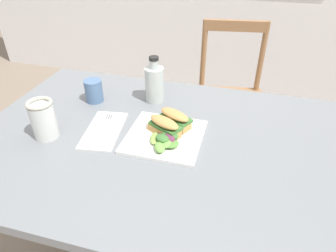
% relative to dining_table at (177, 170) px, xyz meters
% --- Properties ---
extents(ground_plane, '(9.15, 9.15, 0.00)m').
position_rel_dining_table_xyz_m(ground_plane, '(-0.14, 0.09, -0.62)').
color(ground_plane, '#7A6B5B').
extents(dining_table, '(1.36, 0.85, 0.74)m').
position_rel_dining_table_xyz_m(dining_table, '(0.00, 0.00, 0.00)').
color(dining_table, slate).
rests_on(dining_table, ground).
extents(chair_wooden_far, '(0.46, 0.46, 0.87)m').
position_rel_dining_table_xyz_m(chair_wooden_far, '(0.11, 0.87, -0.17)').
color(chair_wooden_far, '#8E6642').
rests_on(chair_wooden_far, ground).
extents(plate_lunch, '(0.24, 0.24, 0.01)m').
position_rel_dining_table_xyz_m(plate_lunch, '(-0.05, 0.01, 0.13)').
color(plate_lunch, white).
rests_on(plate_lunch, dining_table).
extents(sandwich_half_front, '(0.12, 0.10, 0.06)m').
position_rel_dining_table_xyz_m(sandwich_half_front, '(-0.05, 0.02, 0.16)').
color(sandwich_half_front, tan).
rests_on(sandwich_half_front, plate_lunch).
extents(sandwich_half_back, '(0.12, 0.10, 0.06)m').
position_rel_dining_table_xyz_m(sandwich_half_back, '(-0.03, 0.08, 0.16)').
color(sandwich_half_back, tan).
rests_on(sandwich_half_back, plate_lunch).
extents(salad_mixed_greens, '(0.11, 0.12, 0.03)m').
position_rel_dining_table_xyz_m(salad_mixed_greens, '(-0.03, -0.03, 0.15)').
color(salad_mixed_greens, '#3D7033').
rests_on(salad_mixed_greens, plate_lunch).
extents(napkin_folded, '(0.14, 0.24, 0.00)m').
position_rel_dining_table_xyz_m(napkin_folded, '(-0.26, -0.00, 0.12)').
color(napkin_folded, silver).
rests_on(napkin_folded, dining_table).
extents(fork_on_napkin, '(0.05, 0.19, 0.00)m').
position_rel_dining_table_xyz_m(fork_on_napkin, '(-0.26, 0.01, 0.13)').
color(fork_on_napkin, silver).
rests_on(fork_on_napkin, napkin_folded).
extents(bottle_cold_brew, '(0.07, 0.07, 0.18)m').
position_rel_dining_table_xyz_m(bottle_cold_brew, '(-0.15, 0.24, 0.19)').
color(bottle_cold_brew, black).
rests_on(bottle_cold_brew, dining_table).
extents(mason_jar_iced_tea, '(0.08, 0.08, 0.13)m').
position_rel_dining_table_xyz_m(mason_jar_iced_tea, '(-0.42, -0.08, 0.18)').
color(mason_jar_iced_tea, '#995623').
rests_on(mason_jar_iced_tea, dining_table).
extents(cup_extra_side, '(0.07, 0.07, 0.09)m').
position_rel_dining_table_xyz_m(cup_extra_side, '(-0.38, 0.18, 0.16)').
color(cup_extra_side, '#4C6B93').
rests_on(cup_extra_side, dining_table).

